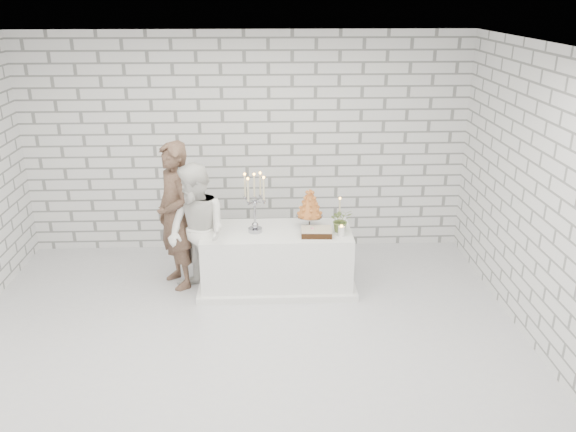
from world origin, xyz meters
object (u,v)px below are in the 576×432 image
Objects in this scene: cake_table at (277,258)px; groom at (175,216)px; croquembouche at (310,208)px; bride at (197,233)px; candelabra at (255,203)px.

cake_table is 1.34m from groom.
cake_table is 0.98× the size of groom.
groom reaches higher than cake_table.
groom is 3.63× the size of croquembouche.
croquembouche is at bearing 10.34° from cake_table.
bride is 3.25× the size of croquembouche.
croquembouche is at bearing 59.92° from bride.
bride is 0.76m from candelabra.
cake_table is at bearing -169.66° from croquembouche.
candelabra is at bearing -170.79° from croquembouche.
cake_table is at bearing 53.30° from groom.
croquembouche is (0.40, 0.07, 0.63)m from cake_table.
candelabra is (-0.26, -0.03, 0.74)m from cake_table.
candelabra reaches higher than croquembouche.
bride is (0.29, -0.31, -0.10)m from groom.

